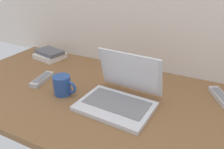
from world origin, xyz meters
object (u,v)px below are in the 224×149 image
object	(u,v)px
remote_control_near	(42,79)
remote_control_far	(220,96)
coffee_mug	(63,85)
laptop	(120,94)
book_stack	(50,54)

from	to	relation	value
remote_control_near	remote_control_far	xyz separation A→B (m)	(0.84, 0.24, 0.00)
coffee_mug	remote_control_near	xyz separation A→B (m)	(-0.18, 0.05, -0.03)
coffee_mug	laptop	bearing A→B (deg)	10.62
coffee_mug	remote_control_near	size ratio (longest dim) A/B	0.72
remote_control_far	book_stack	bearing A→B (deg)	178.00
remote_control_near	remote_control_far	bearing A→B (deg)	15.62
remote_control_near	coffee_mug	bearing A→B (deg)	-16.16
book_stack	remote_control_far	bearing A→B (deg)	-2.00
coffee_mug	book_stack	distance (m)	0.49
remote_control_near	remote_control_far	distance (m)	0.87
remote_control_near	book_stack	size ratio (longest dim) A/B	0.85
laptop	coffee_mug	xyz separation A→B (m)	(-0.27, -0.05, 0.00)
remote_control_far	book_stack	world-z (taller)	book_stack
book_stack	laptop	bearing A→B (deg)	-23.23
laptop	remote_control_far	size ratio (longest dim) A/B	1.97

